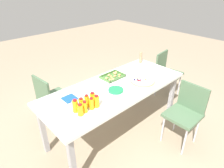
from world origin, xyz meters
TOP-DOWN VIEW (x-y plane):
  - ground_plane at (0.00, 0.00)m, footprint 12.00×12.00m
  - party_table at (0.00, 0.00)m, footprint 2.01×0.82m
  - chair_far_left at (-0.57, 0.75)m, footprint 0.44×0.44m
  - chair_near_right at (0.55, -0.76)m, footprint 0.40×0.40m
  - chair_end at (1.40, 0.10)m, footprint 0.44×0.44m
  - juice_bottle_0 at (-0.68, -0.18)m, footprint 0.06×0.06m
  - juice_bottle_1 at (-0.62, -0.18)m, footprint 0.05×0.05m
  - juice_bottle_2 at (-0.53, -0.18)m, footprint 0.05×0.05m
  - juice_bottle_3 at (-0.46, -0.18)m, footprint 0.06×0.06m
  - juice_bottle_4 at (-0.68, -0.10)m, footprint 0.06×0.06m
  - juice_bottle_5 at (-0.61, -0.10)m, footprint 0.06×0.06m
  - juice_bottle_6 at (-0.54, -0.11)m, footprint 0.05×0.05m
  - juice_bottle_7 at (-0.46, -0.11)m, footprint 0.06×0.06m
  - fruit_pizza at (0.36, -0.16)m, footprint 0.34×0.34m
  - snack_tray at (0.15, 0.21)m, footprint 0.32×0.22m
  - plate_stack at (-0.08, -0.09)m, footprint 0.19×0.19m
  - napkin_stack at (-0.60, 0.15)m, footprint 0.15×0.15m
  - cardboard_tube at (0.85, 0.29)m, footprint 0.04×0.04m

SIDE VIEW (x-z plane):
  - ground_plane at x=0.00m, z-range 0.00..0.00m
  - chair_far_left at x=-0.57m, z-range 0.09..0.92m
  - chair_near_right at x=0.55m, z-range 0.09..0.92m
  - chair_end at x=1.40m, z-range 0.09..0.92m
  - party_table at x=0.00m, z-range 0.31..1.06m
  - napkin_stack at x=-0.60m, z-range 0.75..0.77m
  - plate_stack at x=-0.08m, z-range 0.75..0.78m
  - fruit_pizza at x=0.36m, z-range 0.74..0.79m
  - snack_tray at x=0.15m, z-range 0.75..0.79m
  - juice_bottle_5 at x=-0.61m, z-range 0.75..0.88m
  - juice_bottle_0 at x=-0.68m, z-range 0.75..0.88m
  - juice_bottle_1 at x=-0.62m, z-range 0.75..0.89m
  - juice_bottle_2 at x=-0.53m, z-range 0.75..0.89m
  - juice_bottle_7 at x=-0.46m, z-range 0.75..0.90m
  - juice_bottle_3 at x=-0.46m, z-range 0.75..0.90m
  - juice_bottle_6 at x=-0.54m, z-range 0.75..0.90m
  - juice_bottle_4 at x=-0.68m, z-range 0.75..0.90m
  - cardboard_tube at x=0.85m, z-range 0.75..0.94m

